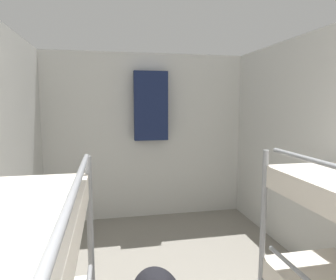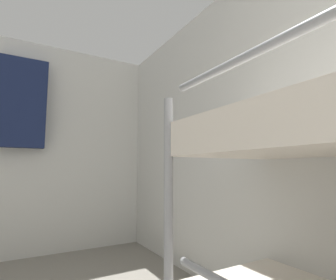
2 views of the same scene
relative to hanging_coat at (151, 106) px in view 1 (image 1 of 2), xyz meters
name	(u,v)px [view 1 (image 1 of 2)]	position (x,y,z in m)	size (l,w,h in m)	color
wall_back	(146,137)	(-0.04, 0.15, -0.42)	(2.82, 0.06, 2.24)	silver
hanging_coat	(151,106)	(0.00, 0.00, 0.00)	(0.44, 0.12, 0.90)	#192347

